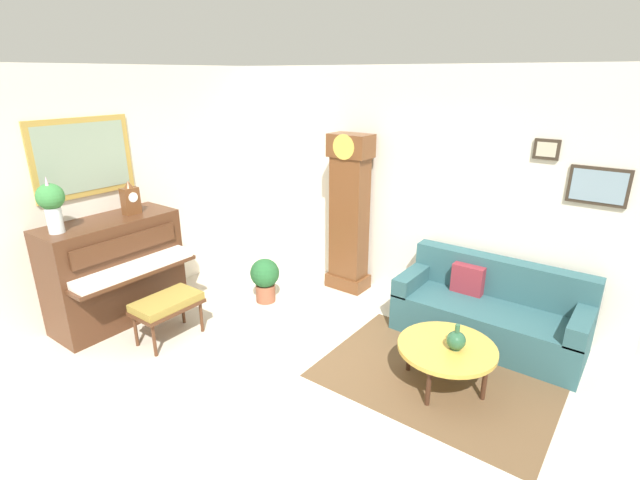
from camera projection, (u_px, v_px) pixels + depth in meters
ground_plane at (277, 385)px, 4.39m from camera, size 6.40×6.00×0.10m
wall_left at (102, 193)px, 5.35m from camera, size 0.13×4.90×2.80m
wall_back at (404, 186)px, 5.71m from camera, size 5.30×0.13×2.80m
area_rug at (436, 377)px, 4.41m from camera, size 2.10×1.50×0.01m
piano at (116, 270)px, 5.27m from camera, size 0.87×1.44×1.20m
piano_bench at (167, 305)px, 4.93m from camera, size 0.42×0.70×0.48m
grandfather_clock at (349, 218)px, 5.96m from camera, size 0.52×0.34×2.03m
couch at (490, 312)px, 4.97m from camera, size 1.90×0.80×0.84m
coffee_table at (447, 349)px, 4.19m from camera, size 0.88×0.88×0.40m
mantel_clock at (130, 199)px, 5.24m from camera, size 0.13×0.18×0.38m
flower_vase at (51, 202)px, 4.56m from camera, size 0.26×0.26×0.58m
green_jug at (456, 340)px, 4.11m from camera, size 0.17×0.17×0.24m
potted_plant at (265, 277)px, 5.79m from camera, size 0.36×0.36×0.56m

